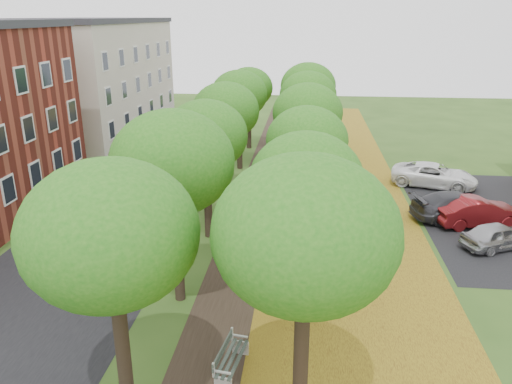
% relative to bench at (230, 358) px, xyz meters
% --- Properties ---
extents(street_asphalt, '(8.00, 70.00, 0.01)m').
position_rel_bench_xyz_m(street_asphalt, '(-7.91, 13.05, -0.49)').
color(street_asphalt, black).
rests_on(street_asphalt, ground).
extents(footpath, '(3.20, 70.00, 0.01)m').
position_rel_bench_xyz_m(footpath, '(-0.41, 13.05, -0.49)').
color(footpath, black).
rests_on(footpath, ground).
extents(leaf_verge, '(7.50, 70.00, 0.01)m').
position_rel_bench_xyz_m(leaf_verge, '(4.59, 13.05, -0.49)').
color(leaf_verge, olive).
rests_on(leaf_verge, ground).
extents(parking_lot, '(9.00, 16.00, 0.01)m').
position_rel_bench_xyz_m(parking_lot, '(13.09, 14.05, -0.49)').
color(parking_lot, black).
rests_on(parking_lot, ground).
extents(tree_row_west, '(4.19, 34.19, 7.04)m').
position_rel_bench_xyz_m(tree_row_west, '(-2.61, 13.05, 4.73)').
color(tree_row_west, black).
rests_on(tree_row_west, ground).
extents(tree_row_east, '(4.19, 34.19, 7.04)m').
position_rel_bench_xyz_m(tree_row_east, '(2.19, 13.05, 4.73)').
color(tree_row_east, black).
rests_on(tree_row_east, ground).
extents(building_cream, '(10.30, 20.30, 10.40)m').
position_rel_bench_xyz_m(building_cream, '(-17.41, 31.05, 4.72)').
color(building_cream, beige).
rests_on(building_cream, ground).
extents(bench, '(0.89, 2.06, 0.94)m').
position_rel_bench_xyz_m(bench, '(0.00, 0.00, 0.00)').
color(bench, '#27312B').
rests_on(bench, ground).
extents(car_silver, '(4.04, 2.95, 1.28)m').
position_rel_bench_xyz_m(car_silver, '(11.52, 10.11, 0.15)').
color(car_silver, '#A7A7AC').
rests_on(car_silver, ground).
extents(car_red, '(4.85, 2.68, 1.52)m').
position_rel_bench_xyz_m(car_red, '(11.38, 12.90, 0.27)').
color(car_red, maroon).
rests_on(car_red, ground).
extents(car_grey, '(5.56, 3.31, 1.51)m').
position_rel_bench_xyz_m(car_grey, '(10.59, 13.64, 0.26)').
color(car_grey, '#313136').
rests_on(car_grey, ground).
extents(car_white, '(5.86, 3.93, 1.49)m').
position_rel_bench_xyz_m(car_white, '(10.59, 19.33, 0.26)').
color(car_white, white).
rests_on(car_white, ground).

